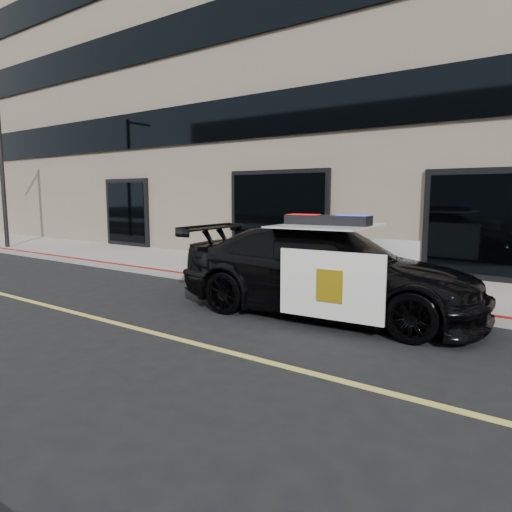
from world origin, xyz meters
The scene contains 6 objects.
ground centered at (0.00, 0.00, 0.00)m, with size 120.00×120.00×0.00m, color black.
sidewalk_n centered at (0.00, 5.25, 0.07)m, with size 60.00×3.50×0.15m, color gray.
building_n centered at (0.00, 10.50, 6.00)m, with size 60.00×7.00×12.00m, color #756856.
police_car centered at (2.83, 2.62, 0.80)m, with size 3.11×5.81×1.79m.
fire_hydrant centered at (0.34, 4.24, 0.51)m, with size 0.35×0.49×0.77m.
street_light centered at (-11.37, 3.85, 3.19)m, with size 0.15×1.40×5.51m.
Camera 1 is at (6.49, -4.65, 2.14)m, focal length 32.00 mm.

